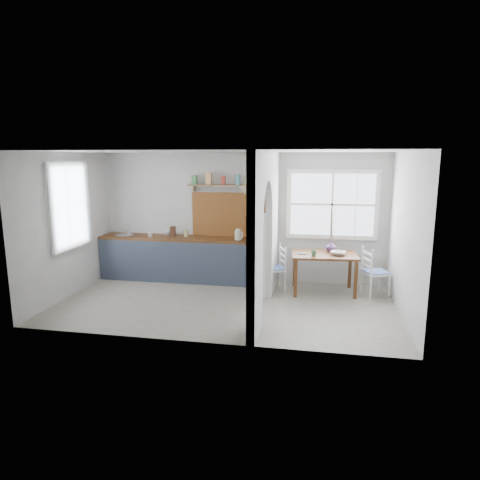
% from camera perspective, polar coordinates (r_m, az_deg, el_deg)
% --- Properties ---
extents(floor, '(5.80, 3.20, 0.01)m').
position_cam_1_polar(floor, '(7.52, -2.00, -8.48)').
color(floor, gray).
rests_on(floor, ground).
extents(ceiling, '(5.80, 3.20, 0.01)m').
position_cam_1_polar(ceiling, '(7.09, -2.14, 11.73)').
color(ceiling, beige).
rests_on(ceiling, walls).
extents(walls, '(5.81, 3.21, 2.60)m').
position_cam_1_polar(walls, '(7.19, -2.07, 1.32)').
color(walls, beige).
rests_on(walls, floor).
extents(partition, '(0.12, 3.20, 2.60)m').
position_cam_1_polar(partition, '(7.11, 3.54, 2.43)').
color(partition, beige).
rests_on(partition, floor).
extents(kitchen_window, '(0.10, 1.16, 1.50)m').
position_cam_1_polar(kitchen_window, '(8.26, -21.98, 4.24)').
color(kitchen_window, white).
rests_on(kitchen_window, walls).
extents(nook_window, '(1.76, 0.10, 1.30)m').
position_cam_1_polar(nook_window, '(8.53, 12.18, 4.65)').
color(nook_window, white).
rests_on(nook_window, walls).
extents(counter, '(3.50, 0.60, 0.90)m').
position_cam_1_polar(counter, '(8.91, -7.29, -2.40)').
color(counter, brown).
rests_on(counter, floor).
extents(sink, '(0.40, 0.40, 0.02)m').
position_cam_1_polar(sink, '(9.28, -15.08, 0.57)').
color(sink, '#B3B5BA').
rests_on(sink, counter).
extents(backsplash, '(1.65, 0.03, 0.90)m').
position_cam_1_polar(backsplash, '(8.75, -1.14, 3.40)').
color(backsplash, '#944B1D').
rests_on(backsplash, walls).
extents(shelf, '(1.75, 0.20, 0.21)m').
position_cam_1_polar(shelf, '(8.61, -1.28, 7.60)').
color(shelf, olive).
rests_on(shelf, walls).
extents(pendant_lamp, '(0.26, 0.26, 0.16)m').
position_cam_1_polar(pendant_lamp, '(8.22, 0.68, 6.62)').
color(pendant_lamp, beige).
rests_on(pendant_lamp, ceiling).
extents(utensil_rail, '(0.02, 0.50, 0.02)m').
position_cam_1_polar(utensil_rail, '(7.95, 3.64, 3.33)').
color(utensil_rail, '#B3B5BA').
rests_on(utensil_rail, partition).
extents(dining_table, '(1.25, 0.89, 0.74)m').
position_cam_1_polar(dining_table, '(8.18, 11.10, -4.35)').
color(dining_table, brown).
rests_on(dining_table, floor).
extents(chair_left, '(0.52, 0.52, 0.87)m').
position_cam_1_polar(chair_left, '(8.18, 4.50, -3.71)').
color(chair_left, silver).
rests_on(chair_left, floor).
extents(chair_right, '(0.53, 0.53, 0.89)m').
position_cam_1_polar(chair_right, '(8.23, 17.66, -4.04)').
color(chair_right, silver).
rests_on(chair_right, floor).
extents(kettle, '(0.20, 0.17, 0.21)m').
position_cam_1_polar(kettle, '(8.44, -0.25, 0.75)').
color(kettle, white).
rests_on(kettle, counter).
extents(mug_a, '(0.14, 0.14, 0.10)m').
position_cam_1_polar(mug_a, '(8.93, -11.87, 0.73)').
color(mug_a, silver).
rests_on(mug_a, counter).
extents(mug_b, '(0.14, 0.14, 0.10)m').
position_cam_1_polar(mug_b, '(9.02, -9.74, 0.90)').
color(mug_b, silver).
rests_on(mug_b, counter).
extents(knife_block, '(0.10, 0.13, 0.20)m').
position_cam_1_polar(knife_block, '(8.92, -8.93, 1.14)').
color(knife_block, '#452817').
rests_on(knife_block, counter).
extents(jar, '(0.10, 0.10, 0.14)m').
position_cam_1_polar(jar, '(8.85, -7.20, 0.92)').
color(jar, tan).
rests_on(jar, counter).
extents(towel_magenta, '(0.02, 0.03, 0.49)m').
position_cam_1_polar(towel_magenta, '(8.29, 3.42, -4.65)').
color(towel_magenta, '#C82D78').
rests_on(towel_magenta, counter).
extents(towel_orange, '(0.02, 0.03, 0.47)m').
position_cam_1_polar(towel_orange, '(8.22, 3.35, -4.97)').
color(towel_orange, orange).
rests_on(towel_orange, counter).
extents(bowl, '(0.34, 0.34, 0.07)m').
position_cam_1_polar(bowl, '(8.06, 12.95, -1.72)').
color(bowl, silver).
rests_on(bowl, dining_table).
extents(table_cup, '(0.12, 0.12, 0.10)m').
position_cam_1_polar(table_cup, '(7.88, 9.81, -1.75)').
color(table_cup, '#497C52').
rests_on(table_cup, dining_table).
extents(plate, '(0.20, 0.20, 0.01)m').
position_cam_1_polar(plate, '(8.02, 8.29, -1.79)').
color(plate, '#3C3536').
rests_on(plate, dining_table).
extents(vase, '(0.21, 0.21, 0.21)m').
position_cam_1_polar(vase, '(8.28, 12.05, -0.83)').
color(vase, '#4D345D').
rests_on(vase, dining_table).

